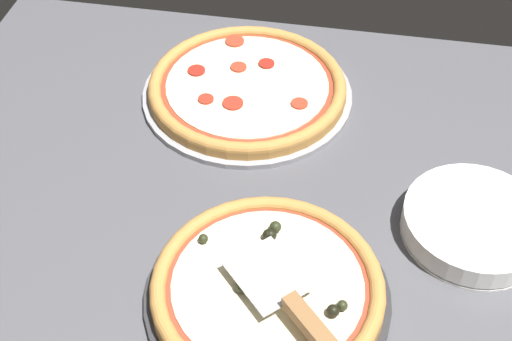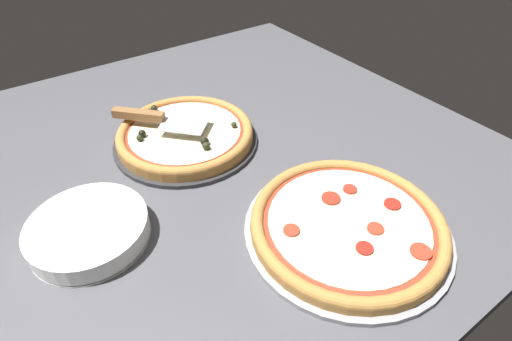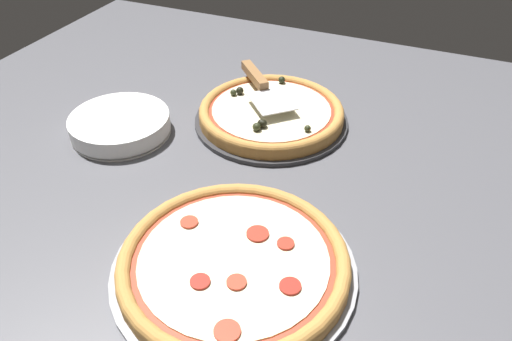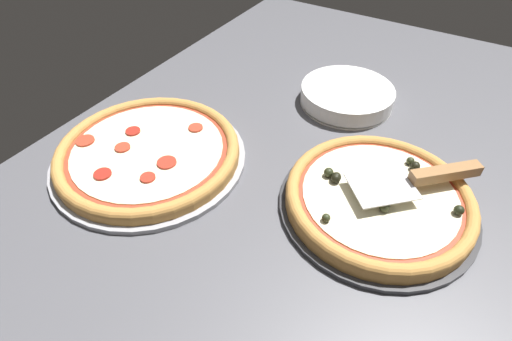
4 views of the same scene
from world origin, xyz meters
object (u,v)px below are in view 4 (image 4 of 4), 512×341
object	(u,v)px
pizza_front	(379,197)
pizza_back	(148,151)
serving_spatula	(429,176)
plate_stack	(347,96)

from	to	relation	value
pizza_front	pizza_back	size ratio (longest dim) A/B	0.90
pizza_back	serving_spatula	size ratio (longest dim) A/B	1.76
pizza_back	serving_spatula	bearing A→B (deg)	-71.06
pizza_back	serving_spatula	distance (cm)	51.31
pizza_front	plate_stack	xyz separation A→B (cm)	(28.00, 16.89, -0.53)
pizza_front	serving_spatula	distance (cm)	8.94
pizza_back	pizza_front	bearing A→B (deg)	-75.55
pizza_back	serving_spatula	xyz separation A→B (cm)	(16.61, -48.40, 3.74)
pizza_front	serving_spatula	size ratio (longest dim) A/B	1.59
plate_stack	serving_spatula	bearing A→B (deg)	-134.25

